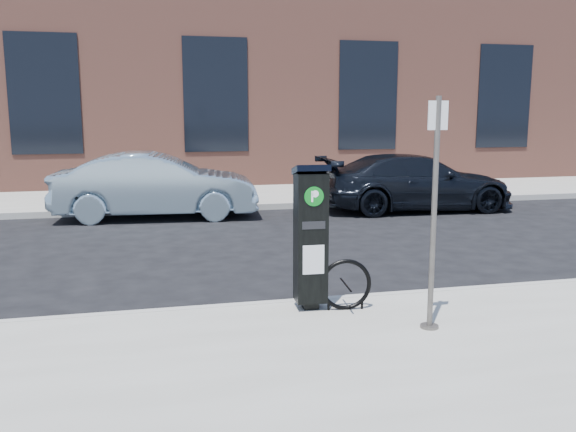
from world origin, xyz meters
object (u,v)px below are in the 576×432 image
object	(u,v)px
bike_rack	(346,285)
car_dark	(416,182)
sign_pole	(434,216)
parking_kiosk	(311,235)
car_silver	(156,186)

from	to	relation	value
bike_rack	car_dark	distance (m)	8.76
sign_pole	car_dark	size ratio (longest dim) A/B	0.51
parking_kiosk	car_dark	size ratio (longest dim) A/B	0.36
sign_pole	bike_rack	xyz separation A→B (m)	(-0.71, 0.81, -0.95)
parking_kiosk	bike_rack	xyz separation A→B (m)	(0.40, -0.16, -0.60)
bike_rack	car_dark	bearing A→B (deg)	65.42
parking_kiosk	car_dark	bearing A→B (deg)	59.62
car_dark	car_silver	bearing A→B (deg)	89.58
car_silver	car_dark	distance (m)	6.48
parking_kiosk	car_dark	distance (m)	8.84
car_silver	car_dark	bearing A→B (deg)	-88.37
bike_rack	car_silver	xyz separation A→B (m)	(-2.07, 7.91, 0.32)
sign_pole	car_silver	xyz separation A→B (m)	(-2.78, 8.72, -0.63)
parking_kiosk	bike_rack	bearing A→B (deg)	-19.15
sign_pole	parking_kiosk	bearing A→B (deg)	137.66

